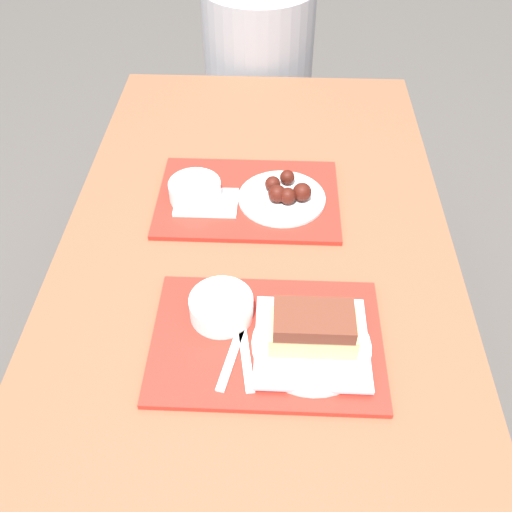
% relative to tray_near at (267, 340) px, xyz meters
% --- Properties ---
extents(ground_plane, '(12.00, 12.00, 0.00)m').
position_rel_tray_near_xyz_m(ground_plane, '(-0.03, 0.18, -0.74)').
color(ground_plane, '#4C4742').
extents(picnic_table, '(0.88, 1.73, 0.73)m').
position_rel_tray_near_xyz_m(picnic_table, '(-0.03, 0.18, -0.09)').
color(picnic_table, brown).
rests_on(picnic_table, ground_plane).
extents(picnic_bench_far, '(0.83, 0.28, 0.45)m').
position_rel_tray_near_xyz_m(picnic_bench_far, '(-0.03, 1.27, -0.36)').
color(picnic_bench_far, brown).
rests_on(picnic_bench_far, ground_plane).
extents(tray_near, '(0.43, 0.30, 0.01)m').
position_rel_tray_near_xyz_m(tray_near, '(0.00, 0.00, 0.00)').
color(tray_near, red).
rests_on(tray_near, picnic_table).
extents(tray_far, '(0.43, 0.30, 0.01)m').
position_rel_tray_near_xyz_m(tray_far, '(-0.06, 0.42, 0.00)').
color(tray_far, red).
rests_on(tray_far, picnic_table).
extents(bowl_coleslaw_near, '(0.12, 0.12, 0.05)m').
position_rel_tray_near_xyz_m(bowl_coleslaw_near, '(-0.09, 0.05, 0.03)').
color(bowl_coleslaw_near, white).
rests_on(bowl_coleslaw_near, tray_near).
extents(brisket_sandwich_plate, '(0.22, 0.22, 0.09)m').
position_rel_tray_near_xyz_m(brisket_sandwich_plate, '(0.08, -0.01, 0.04)').
color(brisket_sandwich_plate, white).
rests_on(brisket_sandwich_plate, tray_near).
extents(plastic_fork_near, '(0.05, 0.17, 0.00)m').
position_rel_tray_near_xyz_m(plastic_fork_near, '(-0.06, -0.04, 0.01)').
color(plastic_fork_near, white).
rests_on(plastic_fork_near, tray_near).
extents(plastic_knife_near, '(0.04, 0.17, 0.00)m').
position_rel_tray_near_xyz_m(plastic_knife_near, '(-0.04, -0.04, 0.01)').
color(plastic_knife_near, white).
rests_on(plastic_knife_near, tray_near).
extents(condiment_packet, '(0.04, 0.03, 0.01)m').
position_rel_tray_near_xyz_m(condiment_packet, '(0.01, 0.07, 0.01)').
color(condiment_packet, '#3F3F47').
rests_on(condiment_packet, tray_near).
extents(bowl_coleslaw_far, '(0.12, 0.12, 0.05)m').
position_rel_tray_near_xyz_m(bowl_coleslaw_far, '(-0.18, 0.41, 0.03)').
color(bowl_coleslaw_far, white).
rests_on(bowl_coleslaw_far, tray_far).
extents(wings_plate_far, '(0.21, 0.21, 0.05)m').
position_rel_tray_near_xyz_m(wings_plate_far, '(0.03, 0.41, 0.02)').
color(wings_plate_far, white).
rests_on(wings_plate_far, tray_far).
extents(napkin_far, '(0.15, 0.10, 0.01)m').
position_rel_tray_near_xyz_m(napkin_far, '(-0.15, 0.39, 0.01)').
color(napkin_far, white).
rests_on(napkin_far, tray_far).
extents(person_seated_across, '(0.38, 0.38, 0.69)m').
position_rel_tray_near_xyz_m(person_seated_across, '(-0.06, 1.27, -0.01)').
color(person_seated_across, '#9E9EA3').
rests_on(person_seated_across, picnic_bench_far).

